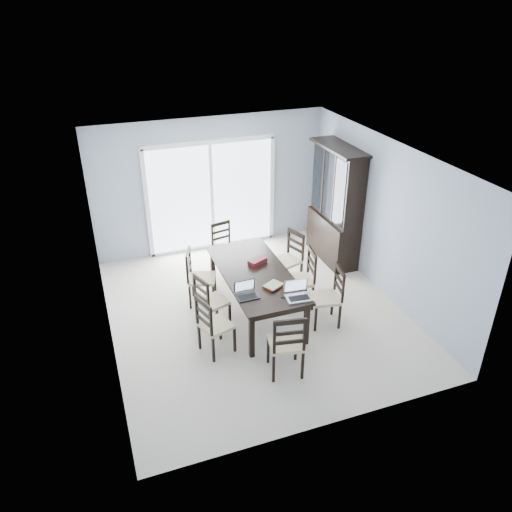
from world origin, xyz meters
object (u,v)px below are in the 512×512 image
Objects in this scene: china_hutch at (335,206)px; laptop_silver at (299,295)px; chair_left_near at (210,320)px; laptop_dark at (248,294)px; chair_right_near at (332,290)px; cell_phone at (284,297)px; chair_end_far at (224,241)px; dining_table at (255,277)px; hot_tub at (175,206)px; chair_right_mid at (305,272)px; chair_right_far at (291,253)px; chair_left_mid at (207,297)px; game_box at (257,261)px; chair_left_far at (196,271)px; chair_end_near at (287,339)px.

laptop_silver is at bearing -128.31° from china_hutch.
chair_left_near reaches higher than laptop_dark.
chair_right_near is 0.89m from cell_phone.
chair_end_far is 10.56× the size of cell_phone.
dining_table is 3.65m from hot_tub.
chair_right_mid is at bearing -132.89° from china_hutch.
hot_tub is (-1.42, 2.92, -0.08)m from chair_right_far.
laptop_dark is (-0.34, -0.61, 0.13)m from dining_table.
chair_right_mid is at bearing -2.82° from dining_table.
chair_left_near reaches higher than cell_phone.
hot_tub reaches higher than dining_table.
dining_table is 2.08× the size of chair_left_mid.
china_hutch is at bearing 37.66° from laptop_dark.
game_box is (-0.20, 1.16, -0.02)m from laptop_silver.
chair_left_near is at bearing -160.50° from cell_phone.
chair_right_mid is at bearing -23.06° from game_box.
chair_left_mid is at bearing 19.27° from chair_left_far.
dining_table is 0.72m from laptop_dark.
chair_end_far is at bearing 137.41° from chair_left_mid.
cell_phone is at bearing 148.04° from chair_right_mid.
laptop_silver is at bearing -70.18° from dining_table.
chair_end_near reaches higher than chair_end_far.
game_box is at bearing 85.47° from chair_end_far.
chair_right_far is 0.96× the size of chair_end_near.
cell_phone is (-0.86, -0.17, 0.17)m from chair_right_near.
china_hutch is at bearing 27.65° from game_box.
chair_right_mid reaches higher than laptop_silver.
game_box is (-0.87, 0.89, 0.20)m from chair_right_near.
china_hutch is 6.92× the size of laptop_dark.
chair_end_near is at bearing -127.55° from china_hutch.
chair_right_near is at bearing 49.36° from chair_end_near.
cell_phone is 0.05× the size of hot_tub.
chair_right_far is at bearing 97.14° from chair_left_mid.
laptop_silver is 4.60m from hot_tub.
chair_left_mid is 10.75× the size of cell_phone.
dining_table is at bearing 96.44° from chair_end_near.
chair_right_near is 1.36m from laptop_dark.
game_box is at bearing 100.96° from chair_right_far.
game_box is (-0.70, 0.30, 0.18)m from chair_right_mid.
dining_table is 7.36× the size of game_box.
dining_table is at bearing 109.98° from chair_left_near.
chair_left_far reaches higher than chair_right_near.
chair_right_mid is 11.60× the size of cell_phone.
chair_left_mid is 0.95× the size of chair_left_far.
chair_right_mid is 1.83m from chair_end_far.
chair_right_far is (-1.12, -0.56, -0.49)m from china_hutch.
laptop_silver is 1.26× the size of game_box.
chair_right_mid reaches higher than dining_table.
game_box is (0.13, 0.26, 0.11)m from dining_table.
dining_table is 2.11× the size of chair_end_far.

